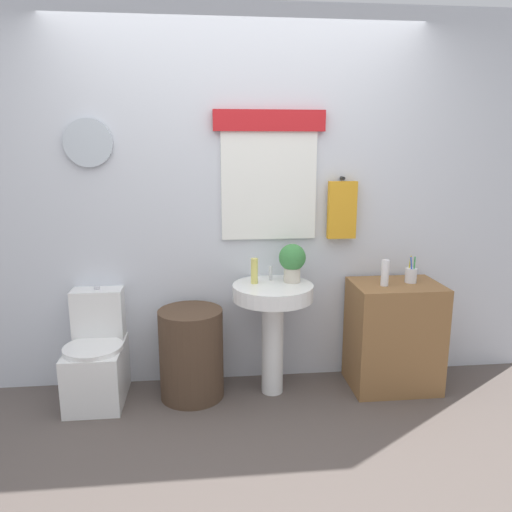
% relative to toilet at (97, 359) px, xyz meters
% --- Properties ---
extents(ground_plane, '(8.00, 8.00, 0.00)m').
position_rel_toilet_xyz_m(ground_plane, '(0.99, -0.89, -0.29)').
color(ground_plane, '#564C47').
extents(back_wall, '(4.40, 0.18, 2.60)m').
position_rel_toilet_xyz_m(back_wall, '(0.99, 0.26, 1.02)').
color(back_wall, silver).
rests_on(back_wall, ground_plane).
extents(toilet, '(0.38, 0.51, 0.75)m').
position_rel_toilet_xyz_m(toilet, '(0.00, 0.00, 0.00)').
color(toilet, white).
rests_on(toilet, ground_plane).
extents(laundry_hamper, '(0.43, 0.43, 0.62)m').
position_rel_toilet_xyz_m(laundry_hamper, '(0.63, -0.04, 0.02)').
color(laundry_hamper, '#4C3828').
rests_on(laundry_hamper, ground_plane).
extents(pedestal_sink, '(0.54, 0.54, 0.78)m').
position_rel_toilet_xyz_m(pedestal_sink, '(1.19, -0.04, 0.31)').
color(pedestal_sink, white).
rests_on(pedestal_sink, ground_plane).
extents(faucet, '(0.03, 0.03, 0.10)m').
position_rel_toilet_xyz_m(faucet, '(1.19, 0.08, 0.54)').
color(faucet, silver).
rests_on(faucet, pedestal_sink).
extents(wooden_cabinet, '(0.60, 0.44, 0.76)m').
position_rel_toilet_xyz_m(wooden_cabinet, '(2.05, -0.04, 0.10)').
color(wooden_cabinet, olive).
rests_on(wooden_cabinet, ground_plane).
extents(soap_bottle, '(0.05, 0.05, 0.17)m').
position_rel_toilet_xyz_m(soap_bottle, '(1.07, 0.01, 0.58)').
color(soap_bottle, '#DBD166').
rests_on(soap_bottle, pedestal_sink).
extents(potted_plant, '(0.18, 0.18, 0.26)m').
position_rel_toilet_xyz_m(potted_plant, '(1.33, 0.02, 0.64)').
color(potted_plant, beige).
rests_on(potted_plant, pedestal_sink).
extents(lotion_bottle, '(0.05, 0.05, 0.18)m').
position_rel_toilet_xyz_m(lotion_bottle, '(1.95, -0.08, 0.57)').
color(lotion_bottle, white).
rests_on(lotion_bottle, wooden_cabinet).
extents(toothbrush_cup, '(0.08, 0.08, 0.19)m').
position_rel_toilet_xyz_m(toothbrush_cup, '(2.16, -0.02, 0.53)').
color(toothbrush_cup, silver).
rests_on(toothbrush_cup, wooden_cabinet).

